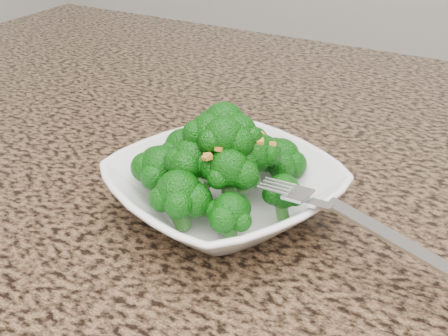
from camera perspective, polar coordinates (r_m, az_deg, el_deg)
The scene contains 5 objects.
granite_counter at distance 0.58m, azimuth 9.76°, elevation -4.70°, with size 1.64×1.04×0.03m, color brown.
bowl at distance 0.53m, azimuth -0.00°, elevation -2.36°, with size 0.20×0.20×0.05m, color white.
broccoli_pile at distance 0.50m, azimuth -0.00°, elevation 3.63°, with size 0.18×0.18×0.07m, color #0B5209, non-canonical shape.
garlic_topping at distance 0.48m, azimuth -0.00°, elevation 7.83°, with size 0.11×0.11×0.01m, color gold, non-canonical shape.
fork at distance 0.46m, azimuth 10.08°, elevation -3.78°, with size 0.19×0.03×0.01m, color silver, non-canonical shape.
Camera 1 is at (0.15, -0.16, 1.20)m, focal length 45.00 mm.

